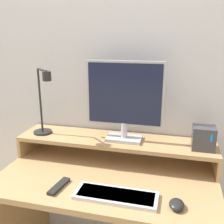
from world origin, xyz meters
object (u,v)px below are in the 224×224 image
at_px(desk_lamp, 44,106).
at_px(mouse, 177,204).
at_px(router_dock, 204,138).
at_px(keyboard, 116,195).
at_px(monitor, 125,99).
at_px(remote_control, 59,186).

relative_size(desk_lamp, mouse, 4.68).
bearing_deg(router_dock, mouse, -108.35).
bearing_deg(router_dock, keyboard, -137.85).
height_order(monitor, router_dock, monitor).
bearing_deg(keyboard, monitor, 96.24).
height_order(router_dock, mouse, router_dock).
xyz_separation_m(router_dock, keyboard, (-0.38, -0.35, -0.18)).
xyz_separation_m(mouse, remote_control, (-0.55, 0.02, -0.01)).
xyz_separation_m(router_dock, mouse, (-0.12, -0.36, -0.18)).
relative_size(monitor, mouse, 5.27).
bearing_deg(mouse, remote_control, 178.08).
bearing_deg(monitor, keyboard, -83.76).
relative_size(monitor, keyboard, 1.18).
bearing_deg(keyboard, mouse, -1.84).
xyz_separation_m(desk_lamp, router_dock, (0.89, 0.03, -0.12)).
distance_m(mouse, remote_control, 0.55).
bearing_deg(remote_control, router_dock, 26.86).
height_order(desk_lamp, router_dock, desk_lamp).
bearing_deg(desk_lamp, mouse, -22.74).
xyz_separation_m(monitor, mouse, (0.31, -0.37, -0.36)).
height_order(monitor, remote_control, monitor).
relative_size(monitor, desk_lamp, 1.13).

